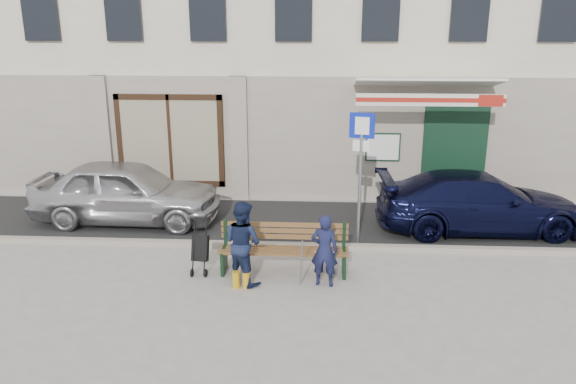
# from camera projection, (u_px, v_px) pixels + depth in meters

# --- Properties ---
(ground) EXTENTS (80.00, 80.00, 0.00)m
(ground) POSITION_uv_depth(u_px,v_px,m) (279.00, 280.00, 10.20)
(ground) COLOR #9E9991
(ground) RESTS_ON ground
(asphalt_lane) EXTENTS (60.00, 3.20, 0.01)m
(asphalt_lane) POSITION_uv_depth(u_px,v_px,m) (289.00, 222.00, 13.16)
(asphalt_lane) COLOR #282828
(asphalt_lane) RESTS_ON ground
(curb) EXTENTS (60.00, 0.18, 0.12)m
(curb) POSITION_uv_depth(u_px,v_px,m) (285.00, 246.00, 11.62)
(curb) COLOR #9E9384
(curb) RESTS_ON ground
(building) EXTENTS (20.00, 8.27, 10.00)m
(building) POSITION_uv_depth(u_px,v_px,m) (299.00, 6.00, 16.84)
(building) COLOR beige
(building) RESTS_ON ground
(car_silver) EXTENTS (4.35, 1.83, 1.47)m
(car_silver) POSITION_uv_depth(u_px,v_px,m) (127.00, 191.00, 13.02)
(car_silver) COLOR #B9B9BE
(car_silver) RESTS_ON ground
(car_navy) EXTENTS (4.60, 2.04, 1.31)m
(car_navy) POSITION_uv_depth(u_px,v_px,m) (479.00, 202.00, 12.51)
(car_navy) COLOR black
(car_navy) RESTS_ON ground
(parking_sign) EXTENTS (0.51, 0.16, 2.78)m
(parking_sign) POSITION_uv_depth(u_px,v_px,m) (361.00, 157.00, 11.41)
(parking_sign) COLOR gray
(parking_sign) RESTS_ON ground
(bench) EXTENTS (2.40, 1.17, 0.98)m
(bench) POSITION_uv_depth(u_px,v_px,m) (281.00, 250.00, 10.40)
(bench) COLOR brown
(bench) RESTS_ON ground
(man) EXTENTS (0.52, 0.38, 1.33)m
(man) POSITION_uv_depth(u_px,v_px,m) (324.00, 250.00, 9.85)
(man) COLOR #15193A
(man) RESTS_ON ground
(woman) EXTENTS (0.94, 0.90, 1.53)m
(woman) POSITION_uv_depth(u_px,v_px,m) (243.00, 243.00, 9.93)
(woman) COLOR #151E3B
(woman) RESTS_ON ground
(stroller) EXTENTS (0.33, 0.44, 1.04)m
(stroller) POSITION_uv_depth(u_px,v_px,m) (200.00, 249.00, 10.41)
(stroller) COLOR black
(stroller) RESTS_ON ground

